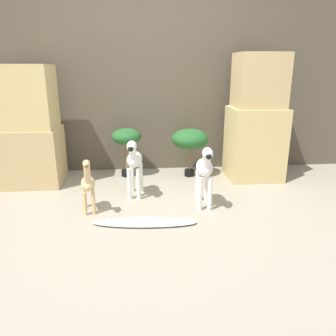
{
  "coord_description": "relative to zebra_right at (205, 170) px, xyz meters",
  "views": [
    {
      "loc": [
        -0.07,
        -2.77,
        1.38
      ],
      "look_at": [
        0.21,
        0.49,
        0.36
      ],
      "focal_mm": 35.0,
      "sensor_mm": 36.0,
      "label": 1
    }
  ],
  "objects": [
    {
      "name": "ground_plane",
      "position": [
        -0.56,
        -0.28,
        -0.4
      ],
      "size": [
        14.0,
        14.0,
        0.0
      ],
      "primitive_type": "plane",
      "color": "#9E937F"
    },
    {
      "name": "rock_pillar_right",
      "position": [
        0.81,
        0.88,
        0.32
      ],
      "size": [
        0.66,
        0.56,
        1.54
      ],
      "color": "#D1B775",
      "rests_on": "ground_plane"
    },
    {
      "name": "potted_palm_back",
      "position": [
        -0.81,
        1.08,
        0.09
      ],
      "size": [
        0.38,
        0.38,
        0.63
      ],
      "color": "black",
      "rests_on": "ground_plane"
    },
    {
      "name": "surfboard",
      "position": [
        -0.62,
        -0.34,
        -0.38
      ],
      "size": [
        0.97,
        0.27,
        0.09
      ],
      "color": "silver",
      "rests_on": "ground_plane"
    },
    {
      "name": "potted_palm_front",
      "position": [
        0.0,
        1.0,
        0.08
      ],
      "size": [
        0.47,
        0.47,
        0.62
      ],
      "color": "black",
      "rests_on": "ground_plane"
    },
    {
      "name": "rock_pillar_left",
      "position": [
        -1.92,
        0.88,
        0.27
      ],
      "size": [
        0.66,
        0.56,
        1.4
      ],
      "color": "tan",
      "rests_on": "ground_plane"
    },
    {
      "name": "giraffe_figurine",
      "position": [
        -1.15,
        -0.02,
        -0.1
      ],
      "size": [
        0.18,
        0.41,
        0.58
      ],
      "color": "tan",
      "rests_on": "ground_plane"
    },
    {
      "name": "zebra_left",
      "position": [
        -0.7,
        0.35,
        0.0
      ],
      "size": [
        0.2,
        0.47,
        0.66
      ],
      "color": "white",
      "rests_on": "ground_plane"
    },
    {
      "name": "wall_back",
      "position": [
        -0.56,
        1.41,
        0.7
      ],
      "size": [
        6.4,
        0.08,
        2.2
      ],
      "color": "brown",
      "rests_on": "ground_plane"
    },
    {
      "name": "zebra_right",
      "position": [
        0.0,
        0.0,
        0.0
      ],
      "size": [
        0.18,
        0.46,
        0.66
      ],
      "color": "white",
      "rests_on": "ground_plane"
    }
  ]
}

